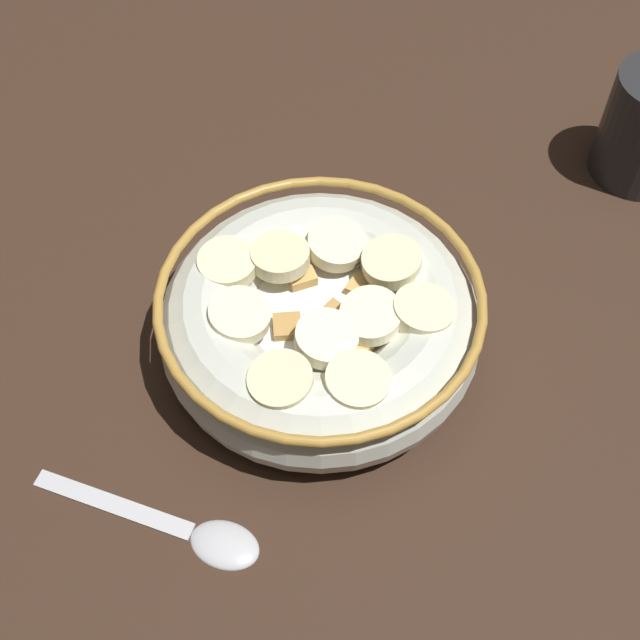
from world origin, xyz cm
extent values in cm
cube|color=#332116|center=(0.00, 0.00, -1.00)|extent=(115.38, 115.38, 2.00)
cylinder|color=beige|center=(0.00, 0.00, 0.30)|extent=(10.45, 10.45, 0.60)
torus|color=beige|center=(0.00, 0.00, 2.77)|extent=(19.00, 19.00, 5.54)
torus|color=#B28438|center=(0.00, 0.00, 5.24)|extent=(19.03, 19.03, 0.60)
cylinder|color=white|center=(0.00, 0.00, 3.52)|extent=(15.67, 15.67, 0.40)
cube|color=#B78947|center=(-1.31, -0.66, 4.16)|extent=(2.26, 2.28, 0.85)
cube|color=tan|center=(1.43, 2.32, 4.16)|extent=(2.25, 2.26, 0.82)
cube|color=#B78947|center=(5.75, 2.81, 4.19)|extent=(1.87, 1.87, 0.74)
cube|color=#AD7F42|center=(-2.03, 0.91, 3.98)|extent=(2.26, 2.26, 0.78)
cube|color=tan|center=(-0.66, -3.18, 4.16)|extent=(1.74, 1.70, 0.82)
cube|color=#AD7F42|center=(0.42, -0.97, 4.06)|extent=(1.78, 1.86, 0.94)
cube|color=#B78947|center=(4.36, -5.40, 3.99)|extent=(2.02, 2.03, 0.74)
cube|color=#B78947|center=(-6.02, -3.03, 4.19)|extent=(2.14, 2.12, 0.79)
cube|color=tan|center=(-1.88, -5.74, 4.07)|extent=(2.27, 2.27, 0.79)
cube|color=#AD7F42|center=(-5.97, 2.45, 4.28)|extent=(1.64, 1.65, 0.73)
cube|color=#AD7F42|center=(0.84, 4.68, 4.06)|extent=(2.29, 2.30, 0.87)
cube|color=tan|center=(2.79, -1.19, 3.99)|extent=(1.71, 1.74, 0.80)
cube|color=tan|center=(-3.77, 4.01, 4.24)|extent=(2.10, 2.07, 0.85)
cube|color=tan|center=(-5.07, -1.75, 4.20)|extent=(2.19, 2.15, 0.89)
cylinder|color=beige|center=(1.22, 3.62, 5.24)|extent=(4.26, 4.26, 1.24)
cylinder|color=beige|center=(4.33, -2.16, 5.44)|extent=(4.70, 4.70, 1.51)
cylinder|color=#F9EFC6|center=(-2.18, -1.85, 5.20)|extent=(4.88, 4.94, 1.45)
cylinder|color=#F4EABC|center=(3.96, 1.46, 5.04)|extent=(4.94, 5.03, 1.62)
cylinder|color=beige|center=(-5.86, -1.38, 5.31)|extent=(4.58, 4.55, 1.27)
cylinder|color=#F9EFC6|center=(0.50, -3.09, 5.21)|extent=(4.25, 4.20, 1.43)
cylinder|color=#F4EABC|center=(-3.59, 3.04, 5.24)|extent=(4.42, 4.47, 1.56)
cylinder|color=beige|center=(-0.87, 5.95, 5.13)|extent=(4.61, 4.61, 1.17)
cylinder|color=beige|center=(-3.61, -4.77, 5.28)|extent=(4.97, 5.03, 1.36)
cylinder|color=beige|center=(2.35, -5.39, 5.26)|extent=(4.28, 4.29, 1.51)
ellipsoid|color=#B7B7BC|center=(-13.29, -2.72, 0.40)|extent=(3.46, 4.35, 0.80)
cube|color=#B7B7BC|center=(-14.85, 3.72, 0.18)|extent=(3.19, 9.39, 0.36)
camera|label=1|loc=(-24.00, -15.87, 42.98)|focal=46.89mm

